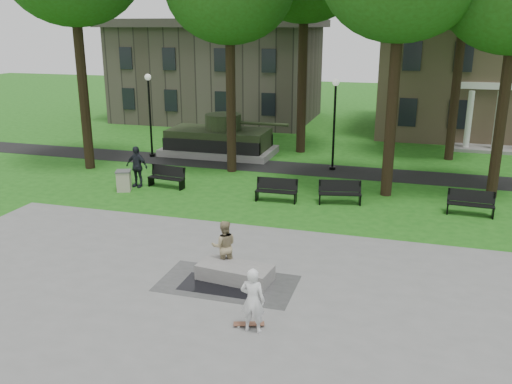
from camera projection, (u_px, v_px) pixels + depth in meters
ground at (258, 261)px, 17.49m from camera, size 120.00×120.00×0.00m
plaza at (200, 343)px, 12.90m from camera, size 22.00×16.00×0.02m
footpath at (322, 170)px, 28.49m from camera, size 44.00×2.60×0.01m
building_right at (502, 71)px, 37.35m from camera, size 17.00×12.00×8.60m
building_left at (219, 74)px, 43.72m from camera, size 15.00×10.00×7.20m
lamp_left at (150, 109)px, 30.66m from camera, size 0.36×0.36×4.73m
lamp_mid at (334, 117)px, 27.82m from camera, size 0.36×0.36×4.73m
tank_monument at (219, 140)px, 31.83m from camera, size 7.45×3.40×2.40m
puddle at (219, 285)px, 15.77m from camera, size 2.20×1.20×0.00m
concrete_block at (235, 272)px, 16.09m from camera, size 2.30×1.25×0.45m
skateboard at (249, 325)px, 13.62m from camera, size 0.80×0.43×0.07m
skateboarder at (253, 300)px, 13.17m from camera, size 0.62×0.41×1.69m
friend_watching at (224, 246)px, 16.51m from camera, size 0.96×0.87×1.62m
pedestrian_walker at (137, 167)px, 25.32m from camera, size 1.19×0.62×1.95m
park_bench_0 at (167, 176)px, 25.38m from camera, size 1.84×0.75×1.00m
park_bench_1 at (277, 189)px, 23.32m from camera, size 1.82×0.60×1.00m
park_bench_2 at (340, 192)px, 23.01m from camera, size 1.85×0.89×1.00m
park_bench_3 at (471, 202)px, 21.61m from camera, size 1.82×0.61×1.00m
trash_bin at (124, 181)px, 24.81m from camera, size 0.86×0.86×0.96m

